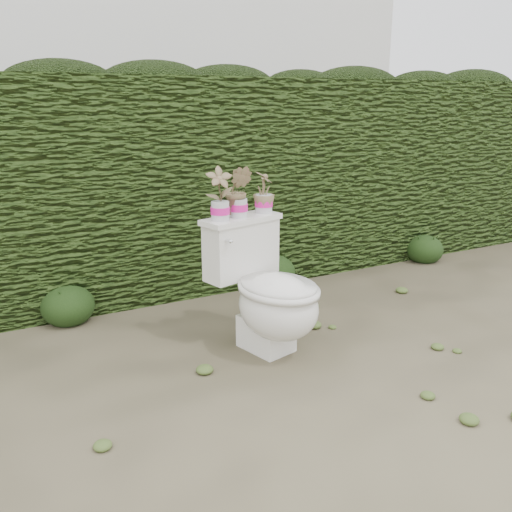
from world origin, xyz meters
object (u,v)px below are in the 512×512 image
potted_plant_right (264,193)px  potted_plant_center (238,193)px  potted_plant_left (220,195)px  toilet (269,294)px

potted_plant_right → potted_plant_center: bearing=128.1°
potted_plant_left → potted_plant_right: size_ratio=1.24×
potted_plant_center → potted_plant_right: 0.20m
potted_plant_left → toilet: bearing=-33.5°
potted_plant_left → potted_plant_center: potted_plant_left is taller
potted_plant_left → potted_plant_center: 0.14m
toilet → potted_plant_left: 0.64m
toilet → potted_plant_right: size_ratio=3.29×
toilet → potted_plant_right: (0.12, 0.28, 0.54)m
toilet → potted_plant_center: potted_plant_center is taller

